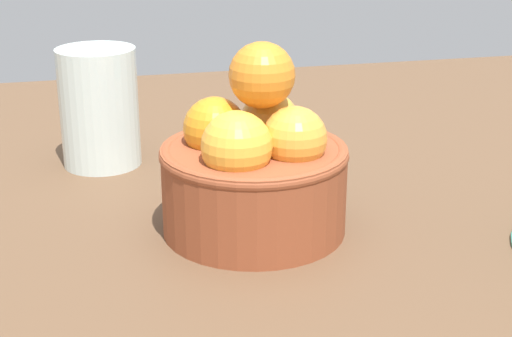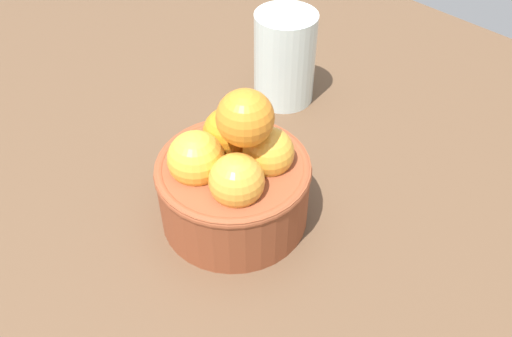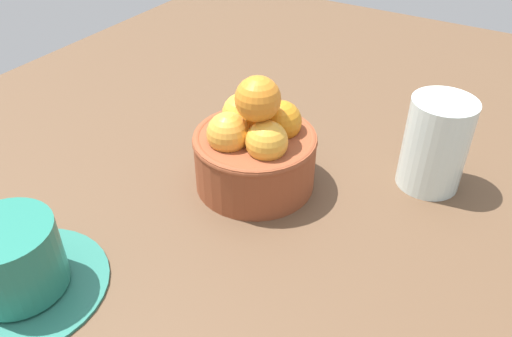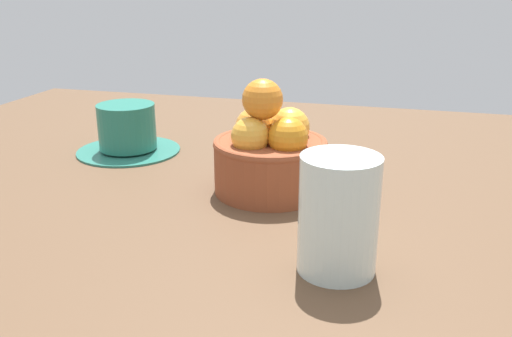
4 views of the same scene
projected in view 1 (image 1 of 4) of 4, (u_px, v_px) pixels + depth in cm
name	position (u px, v px, depth cm)	size (l,w,h in cm)	color
ground_plane	(254.00, 253.00, 58.36)	(127.91, 98.88, 3.91)	brown
terracotta_bowl	(254.00, 167.00, 55.97)	(13.57, 13.57, 13.76)	brown
water_glass	(99.00, 107.00, 68.98)	(6.95, 6.95, 10.56)	silver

